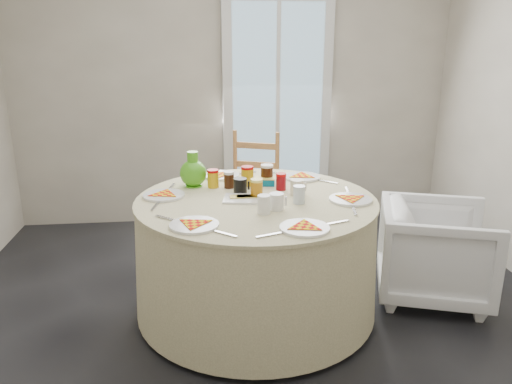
{
  "coord_description": "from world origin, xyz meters",
  "views": [
    {
      "loc": [
        -0.3,
        -2.64,
        1.69
      ],
      "look_at": [
        0.01,
        0.24,
        0.8
      ],
      "focal_mm": 35.0,
      "sensor_mm": 36.0,
      "label": 1
    }
  ],
  "objects": [
    {
      "name": "floor",
      "position": [
        0.0,
        0.0,
        0.0
      ],
      "size": [
        4.0,
        4.0,
        0.0
      ],
      "primitive_type": "plane",
      "color": "black",
      "rests_on": "ground"
    },
    {
      "name": "wall_back",
      "position": [
        0.0,
        2.0,
        1.3
      ],
      "size": [
        4.0,
        0.02,
        2.6
      ],
      "primitive_type": "cube",
      "color": "#BCB5A3",
      "rests_on": "floor"
    },
    {
      "name": "glass_door",
      "position": [
        0.4,
        1.95,
        1.05
      ],
      "size": [
        1.0,
        0.08,
        2.1
      ],
      "primitive_type": "cube",
      "color": "silver",
      "rests_on": "floor"
    },
    {
      "name": "table",
      "position": [
        0.01,
        0.24,
        0.38
      ],
      "size": [
        1.51,
        1.51,
        0.77
      ],
      "primitive_type": "cylinder",
      "color": "beige",
      "rests_on": "floor"
    },
    {
      "name": "wooden_chair",
      "position": [
        0.08,
        1.29,
        0.47
      ],
      "size": [
        0.55,
        0.54,
        0.96
      ],
      "primitive_type": null,
      "rotation": [
        0.0,
        0.0,
        -0.38
      ],
      "color": "#AC7C4D",
      "rests_on": "floor"
    },
    {
      "name": "armchair",
      "position": [
        1.23,
        0.28,
        0.39
      ],
      "size": [
        0.84,
        0.87,
        0.72
      ],
      "primitive_type": "imported",
      "rotation": [
        0.0,
        0.0,
        1.25
      ],
      "color": "white",
      "rests_on": "floor"
    },
    {
      "name": "place_settings",
      "position": [
        0.01,
        0.24,
        0.77
      ],
      "size": [
        1.79,
        1.79,
        0.03
      ],
      "primitive_type": null,
      "rotation": [
        0.0,
        0.0,
        0.34
      ],
      "color": "white",
      "rests_on": "table"
    },
    {
      "name": "jar_cluster",
      "position": [
        -0.03,
        0.46,
        0.82
      ],
      "size": [
        0.54,
        0.36,
        0.14
      ],
      "primitive_type": null,
      "rotation": [
        0.0,
        0.0,
        0.25
      ],
      "color": "#A15F25",
      "rests_on": "table"
    },
    {
      "name": "butter_tub",
      "position": [
        0.11,
        0.53,
        0.79
      ],
      "size": [
        0.14,
        0.11,
        0.05
      ],
      "primitive_type": "cube",
      "rotation": [
        0.0,
        0.0,
        -0.18
      ],
      "color": "#026187",
      "rests_on": "table"
    },
    {
      "name": "green_pitcher",
      "position": [
        -0.37,
        0.55,
        0.87
      ],
      "size": [
        0.23,
        0.23,
        0.23
      ],
      "primitive_type": null,
      "rotation": [
        0.0,
        0.0,
        -0.41
      ],
      "color": "#47A71A",
      "rests_on": "table"
    },
    {
      "name": "cheese_platter",
      "position": [
        -0.04,
        0.22,
        0.77
      ],
      "size": [
        0.32,
        0.23,
        0.04
      ],
      "primitive_type": null,
      "rotation": [
        0.0,
        0.0,
        -0.17
      ],
      "color": "white",
      "rests_on": "table"
    },
    {
      "name": "mugs_glasses",
      "position": [
        0.11,
        0.25,
        0.81
      ],
      "size": [
        0.66,
        0.66,
        0.12
      ],
      "primitive_type": null,
      "rotation": [
        0.0,
        0.0,
        -0.03
      ],
      "color": "#AFAEAE",
      "rests_on": "table"
    }
  ]
}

